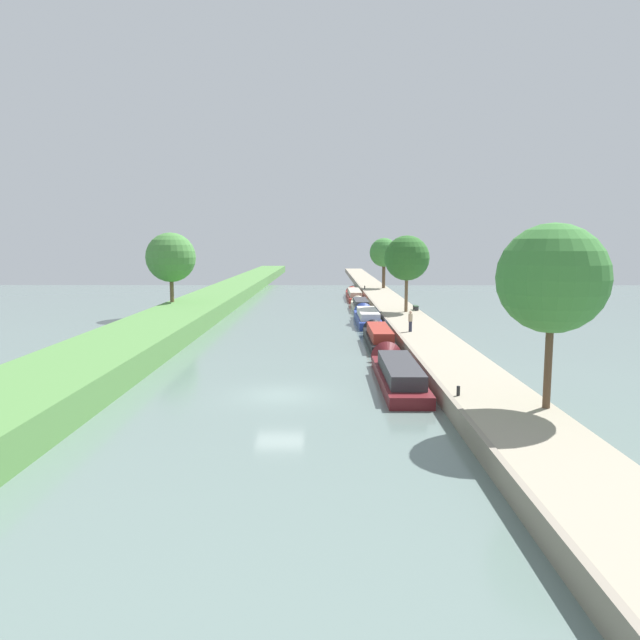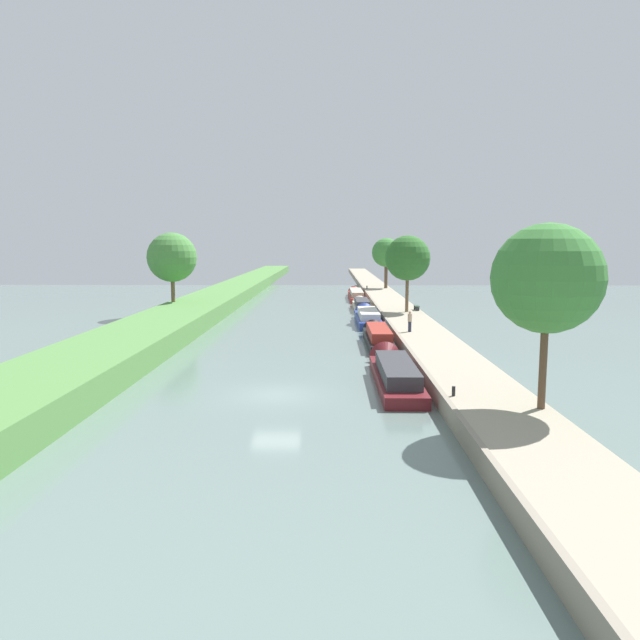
# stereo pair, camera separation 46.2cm
# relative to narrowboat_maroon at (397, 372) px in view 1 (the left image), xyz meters

# --- Properties ---
(ground_plane) EXTENTS (160.00, 160.00, 0.00)m
(ground_plane) POSITION_rel_narrowboat_maroon_xyz_m (-6.48, -3.17, -0.55)
(ground_plane) COLOR slate
(left_grassy_bank) EXTENTS (6.22, 260.00, 1.62)m
(left_grassy_bank) POSITION_rel_narrowboat_maroon_xyz_m (-17.78, -3.17, 0.26)
(left_grassy_bank) COLOR #518442
(left_grassy_bank) RESTS_ON ground_plane
(right_towpath) EXTENTS (4.11, 260.00, 0.89)m
(right_towpath) POSITION_rel_narrowboat_maroon_xyz_m (3.76, -3.17, -0.10)
(right_towpath) COLOR #9E937F
(right_towpath) RESTS_ON ground_plane
(stone_quay) EXTENTS (0.25, 260.00, 0.94)m
(stone_quay) POSITION_rel_narrowboat_maroon_xyz_m (1.58, -3.17, -0.08)
(stone_quay) COLOR gray
(stone_quay) RESTS_ON ground_plane
(narrowboat_maroon) EXTENTS (2.19, 11.78, 2.12)m
(narrowboat_maroon) POSITION_rel_narrowboat_maroon_xyz_m (0.00, 0.00, 0.00)
(narrowboat_maroon) COLOR maroon
(narrowboat_maroon) RESTS_ON ground_plane
(narrowboat_black) EXTENTS (1.84, 10.77, 1.98)m
(narrowboat_black) POSITION_rel_narrowboat_maroon_xyz_m (0.09, 12.73, 0.03)
(narrowboat_black) COLOR black
(narrowboat_black) RESTS_ON ground_plane
(narrowboat_blue) EXTENTS (2.16, 11.62, 2.06)m
(narrowboat_blue) POSITION_rel_narrowboat_maroon_xyz_m (0.07, 25.20, 0.01)
(narrowboat_blue) COLOR #283D93
(narrowboat_blue) RESTS_ON ground_plane
(narrowboat_cream) EXTENTS (1.85, 10.54, 1.87)m
(narrowboat_cream) POSITION_rel_narrowboat_maroon_xyz_m (0.10, 36.82, -0.03)
(narrowboat_cream) COLOR beige
(narrowboat_cream) RESTS_ON ground_plane
(narrowboat_red) EXTENTS (1.92, 14.75, 1.92)m
(narrowboat_red) POSITION_rel_narrowboat_maroon_xyz_m (0.06, 50.59, -0.01)
(narrowboat_red) COLOR maroon
(narrowboat_red) RESTS_ON ground_plane
(tree_rightbank_near) EXTENTS (4.57, 4.57, 7.81)m
(tree_rightbank_near) POSITION_rel_narrowboat_maroon_xyz_m (5.29, -8.67, 5.85)
(tree_rightbank_near) COLOR brown
(tree_rightbank_near) RESTS_ON right_towpath
(tree_rightbank_midnear) EXTENTS (4.53, 4.53, 7.69)m
(tree_rightbank_midnear) POSITION_rel_narrowboat_maroon_xyz_m (4.14, 26.69, 5.76)
(tree_rightbank_midnear) COLOR brown
(tree_rightbank_midnear) RESTS_ON right_towpath
(tree_rightbank_midfar) EXTENTS (4.40, 4.40, 7.66)m
(tree_rightbank_midfar) POSITION_rel_narrowboat_maroon_xyz_m (4.99, 58.24, 5.76)
(tree_rightbank_midfar) COLOR brown
(tree_rightbank_midfar) RESTS_ON right_towpath
(tree_leftbank_downstream) EXTENTS (5.17, 5.17, 7.29)m
(tree_leftbank_downstream) POSITION_rel_narrowboat_maroon_xyz_m (-20.24, 29.06, 5.76)
(tree_leftbank_downstream) COLOR brown
(tree_leftbank_downstream) RESTS_ON left_grassy_bank
(person_walking) EXTENTS (0.34, 0.34, 1.66)m
(person_walking) POSITION_rel_narrowboat_maroon_xyz_m (2.63, 13.09, 1.22)
(person_walking) COLOR #282D42
(person_walking) RESTS_ON right_towpath
(mooring_bollard_near) EXTENTS (0.16, 0.16, 0.45)m
(mooring_bollard_near) POSITION_rel_narrowboat_maroon_xyz_m (2.00, -6.67, 0.57)
(mooring_bollard_near) COLOR black
(mooring_bollard_near) RESTS_ON right_towpath
(mooring_bollard_far) EXTENTS (0.16, 0.16, 0.45)m
(mooring_bollard_far) POSITION_rel_narrowboat_maroon_xyz_m (2.00, 56.96, 0.57)
(mooring_bollard_far) COLOR black
(mooring_bollard_far) RESTS_ON right_towpath
(park_bench) EXTENTS (0.44, 1.50, 0.47)m
(park_bench) POSITION_rel_narrowboat_maroon_xyz_m (5.36, 28.18, 0.69)
(park_bench) COLOR #333338
(park_bench) RESTS_ON right_towpath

